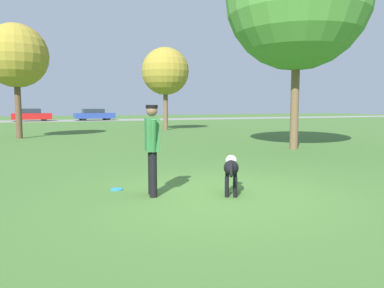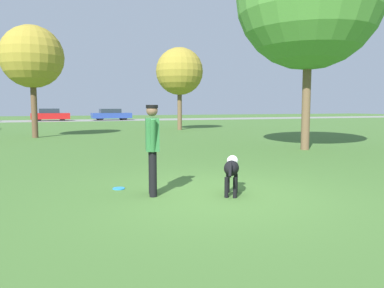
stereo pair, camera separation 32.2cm
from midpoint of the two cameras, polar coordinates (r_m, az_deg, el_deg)
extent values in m
plane|color=#426B2D|center=(6.59, 4.96, -7.86)|extent=(120.00, 120.00, 0.00)
cube|color=gray|center=(43.21, -16.64, 3.46)|extent=(120.00, 6.00, 0.01)
cylinder|color=black|center=(6.66, -4.70, -4.23)|extent=(0.15, 0.15, 0.79)
cylinder|color=black|center=(6.43, -4.53, -4.60)|extent=(0.15, 0.15, 0.79)
cube|color=#2D7038|center=(6.46, -4.66, 1.47)|extent=(0.30, 0.47, 0.56)
cylinder|color=#2D7038|center=(6.71, -4.83, 1.62)|extent=(0.13, 0.22, 0.56)
cylinder|color=#2D7038|center=(6.22, -4.49, 1.30)|extent=(0.13, 0.22, 0.56)
sphere|color=brown|center=(6.44, -4.69, 5.11)|extent=(0.23, 0.23, 0.20)
cylinder|color=black|center=(6.44, -4.70, 5.72)|extent=(0.24, 0.24, 0.05)
ellipsoid|color=black|center=(6.56, 7.44, -3.66)|extent=(0.52, 0.65, 0.26)
ellipsoid|color=white|center=(6.73, 7.46, -3.82)|extent=(0.23, 0.21, 0.14)
sphere|color=white|center=(6.92, 7.52, -2.58)|extent=(0.28, 0.28, 0.21)
cylinder|color=black|center=(6.80, 6.83, -5.93)|extent=(0.10, 0.10, 0.35)
cylinder|color=black|center=(6.80, 8.05, -5.95)|extent=(0.10, 0.10, 0.35)
cylinder|color=black|center=(6.44, 6.72, -6.60)|extent=(0.10, 0.10, 0.35)
cylinder|color=black|center=(6.43, 8.00, -6.62)|extent=(0.10, 0.10, 0.35)
cylinder|color=black|center=(6.16, 7.35, -3.91)|extent=(0.17, 0.25, 0.23)
cylinder|color=#268CE5|center=(7.18, -9.85, -6.70)|extent=(0.23, 0.23, 0.02)
torus|color=#268CE5|center=(7.18, -9.85, -6.70)|extent=(0.23, 0.23, 0.02)
cylinder|color=brown|center=(14.02, 17.64, 6.22)|extent=(0.30, 0.30, 3.46)
cylinder|color=brown|center=(24.90, -1.52, 5.27)|extent=(0.30, 0.30, 2.69)
sphere|color=olive|center=(25.00, -1.54, 11.02)|extent=(3.09, 3.09, 3.09)
cylinder|color=brown|center=(20.02, -22.49, 4.93)|extent=(0.29, 0.29, 2.83)
sphere|color=olive|center=(20.16, -22.77, 12.17)|extent=(3.02, 3.02, 3.02)
cube|color=red|center=(43.02, -20.57, 4.01)|extent=(3.98, 1.88, 0.63)
cube|color=#232D38|center=(43.01, -20.75, 4.75)|extent=(2.09, 1.57, 0.49)
cylinder|color=black|center=(43.83, -19.05, 3.78)|extent=(0.57, 0.22, 0.57)
cylinder|color=black|center=(42.34, -18.93, 3.73)|extent=(0.57, 0.22, 0.57)
cylinder|color=black|center=(43.75, -22.13, 3.67)|extent=(0.57, 0.22, 0.57)
cylinder|color=black|center=(42.26, -22.11, 3.61)|extent=(0.57, 0.22, 0.57)
cube|color=#284293|center=(43.22, -11.97, 4.27)|extent=(4.40, 1.97, 0.59)
cube|color=#232D38|center=(43.18, -12.16, 4.96)|extent=(2.31, 1.64, 0.47)
cylinder|color=black|center=(44.24, -10.49, 4.08)|extent=(0.67, 0.22, 0.66)
cylinder|color=black|center=(42.71, -10.05, 4.03)|extent=(0.67, 0.22, 0.66)
cylinder|color=black|center=(43.78, -13.84, 3.99)|extent=(0.67, 0.22, 0.66)
cylinder|color=black|center=(42.23, -13.52, 3.94)|extent=(0.67, 0.22, 0.66)
camera|label=1|loc=(0.16, -88.57, 0.14)|focal=35.00mm
camera|label=2|loc=(0.16, 91.43, -0.14)|focal=35.00mm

